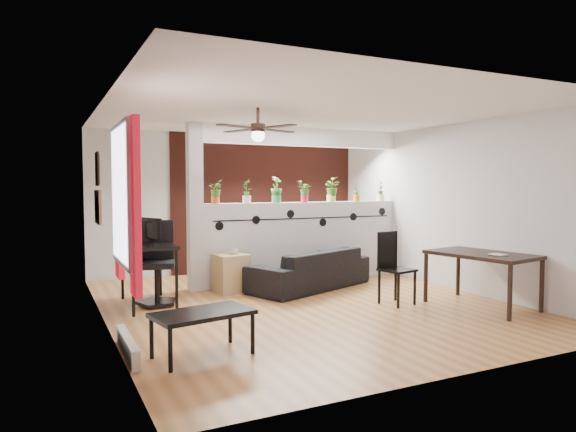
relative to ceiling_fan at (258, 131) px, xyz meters
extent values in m
cube|color=#9A6432|center=(0.80, 0.30, -2.36)|extent=(6.30, 7.10, 0.10)
cube|color=#B7B7BA|center=(0.80, 3.32, -1.01)|extent=(6.30, 0.04, 2.90)
cube|color=#B7B7BA|center=(0.80, -2.72, -1.01)|extent=(6.30, 0.04, 2.90)
cube|color=#B7B7BA|center=(-1.82, 0.30, -1.01)|extent=(0.04, 7.10, 2.90)
cube|color=#B7B7BA|center=(3.42, 0.30, -1.01)|extent=(0.04, 7.10, 2.90)
cube|color=white|center=(0.80, 0.30, 0.34)|extent=(6.30, 7.10, 0.10)
cube|color=#BCBCC1|center=(1.60, 1.80, -1.64)|extent=(3.60, 0.18, 1.35)
cube|color=white|center=(1.60, 1.80, 0.14)|extent=(3.60, 0.18, 0.30)
cube|color=#BCBCC1|center=(-0.31, 1.80, -1.01)|extent=(0.22, 0.20, 2.60)
cube|color=#AB4131|center=(1.60, 3.27, -1.01)|extent=(3.90, 0.05, 2.60)
cube|color=black|center=(1.60, 1.70, -1.23)|extent=(3.31, 0.01, 0.02)
cylinder|color=black|center=(0.05, 1.70, -1.31)|extent=(0.14, 0.01, 0.14)
cylinder|color=black|center=(0.67, 1.70, -1.23)|extent=(0.14, 0.01, 0.14)
cylinder|color=black|center=(1.29, 1.70, -1.15)|extent=(0.14, 0.01, 0.14)
cylinder|color=black|center=(1.91, 1.70, -1.31)|extent=(0.14, 0.01, 0.14)
cylinder|color=black|center=(2.53, 1.70, -1.23)|extent=(0.14, 0.01, 0.14)
cylinder|color=black|center=(3.15, 1.70, -1.15)|extent=(0.14, 0.01, 0.14)
cube|color=white|center=(-1.78, -0.90, -0.76)|extent=(0.02, 0.95, 1.25)
cube|color=white|center=(-1.77, -0.90, -0.76)|extent=(0.04, 1.05, 1.35)
cube|color=red|center=(-1.73, -1.40, -0.86)|extent=(0.06, 0.30, 1.55)
cube|color=red|center=(-1.73, -0.40, -0.86)|extent=(0.06, 0.30, 1.55)
cube|color=silver|center=(-1.74, -0.90, -2.22)|extent=(0.08, 1.00, 0.18)
cube|color=#865F41|center=(-1.78, 1.25, -0.96)|extent=(0.03, 0.60, 0.45)
cube|color=#8C7259|center=(-1.78, 1.20, -0.46)|extent=(0.03, 0.30, 0.40)
cube|color=black|center=(-1.78, 1.20, -0.46)|extent=(0.02, 0.34, 0.44)
cylinder|color=black|center=(0.00, 0.00, 0.19)|extent=(0.04, 0.04, 0.20)
cylinder|color=black|center=(0.00, 0.00, 0.04)|extent=(0.18, 0.18, 0.10)
sphere|color=white|center=(0.00, 0.00, -0.05)|extent=(0.17, 0.17, 0.17)
cube|color=black|center=(0.32, 0.12, 0.03)|extent=(0.55, 0.29, 0.01)
cube|color=black|center=(-0.12, 0.32, 0.03)|extent=(0.29, 0.55, 0.01)
cube|color=black|center=(-0.32, -0.12, 0.03)|extent=(0.55, 0.29, 0.01)
cube|color=black|center=(0.12, -0.32, 0.03)|extent=(0.29, 0.55, 0.01)
cylinder|color=#CA3F17|center=(0.02, 1.80, -0.90)|extent=(0.13, 0.13, 0.12)
imported|color=#1E4E16|center=(0.02, 1.80, -0.73)|extent=(0.19, 0.22, 0.28)
cylinder|color=white|center=(0.55, 1.80, -0.90)|extent=(0.14, 0.14, 0.12)
imported|color=#1E4E16|center=(0.55, 1.80, -0.72)|extent=(0.25, 0.24, 0.29)
cylinder|color=#318946|center=(1.07, 1.80, -0.90)|extent=(0.16, 0.16, 0.12)
imported|color=#1E4E16|center=(1.07, 1.80, -0.70)|extent=(0.28, 0.26, 0.33)
cylinder|color=#AC1B2E|center=(1.60, 1.80, -0.90)|extent=(0.12, 0.12, 0.12)
imported|color=#1E4E16|center=(1.60, 1.80, -0.73)|extent=(0.22, 0.20, 0.27)
cylinder|color=#DFE24F|center=(2.13, 1.80, -0.90)|extent=(0.15, 0.15, 0.12)
imported|color=#1E4E16|center=(2.13, 1.80, -0.70)|extent=(0.19, 0.23, 0.33)
cylinder|color=#C37B16|center=(2.65, 1.80, -0.90)|extent=(0.12, 0.12, 0.12)
imported|color=#1E4E16|center=(2.65, 1.80, -0.74)|extent=(0.22, 0.22, 0.26)
cylinder|color=white|center=(3.18, 1.80, -0.90)|extent=(0.14, 0.14, 0.12)
imported|color=#1E4E16|center=(3.18, 1.80, -0.71)|extent=(0.26, 0.26, 0.30)
imported|color=black|center=(1.37, 1.18, -2.02)|extent=(2.19, 1.48, 0.60)
cube|color=tan|center=(0.15, 1.46, -2.02)|extent=(0.53, 0.48, 0.58)
imported|color=gray|center=(0.20, 1.46, -1.69)|extent=(0.12, 0.12, 0.09)
cube|color=black|center=(-1.16, 1.12, -1.48)|extent=(0.65, 1.20, 0.05)
cylinder|color=black|center=(-1.45, 0.57, -1.91)|extent=(0.04, 0.04, 0.81)
cylinder|color=black|center=(-0.91, 0.56, -1.91)|extent=(0.04, 0.04, 0.81)
cylinder|color=black|center=(-1.42, 1.67, -1.91)|extent=(0.04, 0.04, 0.81)
cylinder|color=black|center=(-0.88, 1.66, -1.91)|extent=(0.04, 0.04, 0.81)
imported|color=black|center=(-1.16, 1.27, -1.37)|extent=(0.32, 0.18, 0.18)
cylinder|color=black|center=(-1.06, 1.05, -2.27)|extent=(0.59, 0.59, 0.05)
cylinder|color=black|center=(-1.06, 1.05, -2.02)|extent=(0.07, 0.07, 0.50)
cube|color=black|center=(-1.06, 1.05, -1.75)|extent=(0.58, 0.58, 0.08)
cube|color=black|center=(-1.01, 1.25, -1.43)|extent=(0.45, 0.18, 0.54)
cube|color=black|center=(2.85, -0.93, -1.61)|extent=(1.03, 1.46, 0.05)
cylinder|color=black|center=(2.60, -1.62, -1.97)|extent=(0.06, 0.06, 0.69)
cylinder|color=black|center=(3.32, -1.49, -1.97)|extent=(0.06, 0.06, 0.69)
cylinder|color=black|center=(2.38, -0.38, -1.97)|extent=(0.06, 0.06, 0.69)
cylinder|color=black|center=(3.11, -0.25, -1.97)|extent=(0.06, 0.06, 0.69)
imported|color=gray|center=(2.75, -1.23, -1.57)|extent=(0.17, 0.22, 0.02)
cube|color=black|center=(1.92, -0.32, -1.84)|extent=(0.48, 0.48, 0.03)
cube|color=black|center=(1.89, -0.15, -1.57)|extent=(0.38, 0.11, 0.51)
cube|color=black|center=(1.79, -0.52, -2.08)|extent=(0.03, 0.03, 0.48)
cube|color=black|center=(2.12, -0.46, -2.08)|extent=(0.03, 0.03, 0.48)
cube|color=black|center=(1.72, -0.19, -1.83)|extent=(0.03, 0.03, 0.97)
cube|color=black|center=(2.05, -0.12, -1.83)|extent=(0.03, 0.03, 0.97)
cube|color=black|center=(-1.09, -1.24, -1.90)|extent=(1.01, 0.68, 0.04)
cylinder|color=black|center=(-1.47, -1.53, -2.12)|extent=(0.04, 0.04, 0.39)
cylinder|color=black|center=(-0.64, -1.38, -2.12)|extent=(0.04, 0.04, 0.39)
cylinder|color=black|center=(-1.55, -1.10, -2.12)|extent=(0.04, 0.04, 0.39)
cylinder|color=black|center=(-0.71, -0.95, -2.12)|extent=(0.04, 0.04, 0.39)
camera|label=1|loc=(-2.47, -5.94, -0.68)|focal=32.00mm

